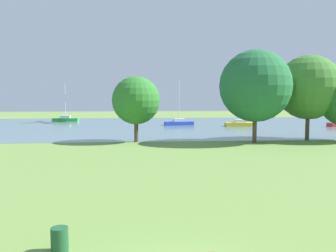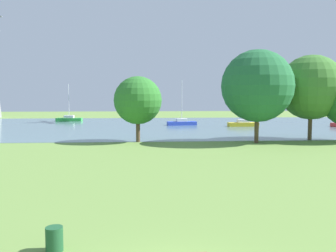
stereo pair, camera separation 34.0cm
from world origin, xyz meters
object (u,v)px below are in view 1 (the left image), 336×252
object	(u,v)px
litter_bin	(60,240)
tree_west_far	(309,87)
sailboat_green	(66,119)
sailboat_blue	(179,122)
tree_west_near	(255,86)
sailboat_yellow	(240,123)
tree_mid_shore	(136,100)

from	to	relation	value
litter_bin	tree_west_far	bearing A→B (deg)	52.21
sailboat_green	tree_west_far	distance (m)	45.42
sailboat_blue	tree_west_near	distance (m)	23.74
sailboat_yellow	tree_mid_shore	size ratio (longest dim) A/B	1.11
litter_bin	sailboat_green	world-z (taller)	sailboat_green
litter_bin	tree_mid_shore	distance (m)	27.82
litter_bin	sailboat_yellow	size ratio (longest dim) A/B	0.10
sailboat_yellow	tree_west_far	world-z (taller)	tree_west_far
sailboat_yellow	litter_bin	bearing A→B (deg)	-112.57
sailboat_blue	tree_mid_shore	bearing A→B (deg)	-108.47
sailboat_green	sailboat_blue	size ratio (longest dim) A/B	0.94
sailboat_blue	tree_west_near	size ratio (longest dim) A/B	0.76
litter_bin	sailboat_green	xyz separation A→B (m)	(-11.12, 58.89, 0.06)
sailboat_green	sailboat_blue	xyz separation A→B (m)	(20.46, -10.62, 0.01)
sailboat_yellow	tree_west_far	distance (m)	18.58
sailboat_blue	tree_west_far	xyz separation A→B (m)	(12.25, -20.43, 5.40)
sailboat_blue	tree_west_near	bearing A→B (deg)	-76.19
tree_west_far	tree_mid_shore	bearing A→B (deg)	-178.74
sailboat_blue	tree_west_far	world-z (taller)	tree_west_far
tree_mid_shore	tree_west_far	world-z (taller)	tree_west_far
sailboat_blue	litter_bin	bearing A→B (deg)	-100.96
tree_mid_shore	tree_west_far	xyz separation A→B (m)	(19.21, 0.42, 1.42)
tree_west_near	tree_mid_shore	bearing A→B (deg)	172.83
tree_mid_shore	tree_west_near	xyz separation A→B (m)	(12.48, -1.57, 1.52)
sailboat_yellow	tree_west_near	size ratio (longest dim) A/B	0.80
tree_mid_shore	litter_bin	bearing A→B (deg)	-94.96
sailboat_blue	tree_west_far	distance (m)	24.42
litter_bin	tree_west_far	world-z (taller)	tree_west_far
sailboat_green	tree_mid_shore	size ratio (longest dim) A/B	1.00
tree_west_far	sailboat_yellow	bearing A→B (deg)	98.79
tree_west_near	tree_west_far	xyz separation A→B (m)	(6.73, 1.99, -0.10)
tree_mid_shore	tree_west_far	size ratio (longest dim) A/B	0.74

